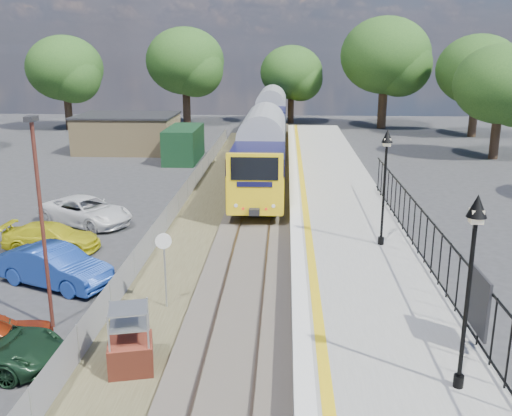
# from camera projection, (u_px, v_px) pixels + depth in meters

# --- Properties ---
(ground) EXTENTS (120.00, 120.00, 0.00)m
(ground) POSITION_uv_depth(u_px,v_px,m) (236.00, 333.00, 17.55)
(ground) COLOR #2D2D30
(ground) RESTS_ON ground
(track_bed) EXTENTS (5.90, 80.00, 0.29)m
(track_bed) POSITION_uv_depth(u_px,v_px,m) (244.00, 233.00, 26.86)
(track_bed) COLOR #473F38
(track_bed) RESTS_ON ground
(platform) EXTENTS (5.00, 70.00, 0.90)m
(platform) POSITION_uv_depth(u_px,v_px,m) (347.00, 238.00, 24.92)
(platform) COLOR gray
(platform) RESTS_ON ground
(platform_edge) EXTENTS (0.90, 70.00, 0.01)m
(platform_edge) POSITION_uv_depth(u_px,v_px,m) (300.00, 228.00, 24.90)
(platform_edge) COLOR silver
(platform_edge) RESTS_ON platform
(victorian_lamp_south) EXTENTS (0.44, 0.44, 4.60)m
(victorian_lamp_south) POSITION_uv_depth(u_px,v_px,m) (473.00, 248.00, 12.28)
(victorian_lamp_south) COLOR black
(victorian_lamp_south) RESTS_ON platform
(victorian_lamp_north) EXTENTS (0.44, 0.44, 4.60)m
(victorian_lamp_north) POSITION_uv_depth(u_px,v_px,m) (386.00, 161.00, 21.90)
(victorian_lamp_north) COLOR black
(victorian_lamp_north) RESTS_ON platform
(palisade_fence) EXTENTS (0.12, 26.00, 2.00)m
(palisade_fence) POSITION_uv_depth(u_px,v_px,m) (438.00, 256.00, 18.88)
(palisade_fence) COLOR black
(palisade_fence) RESTS_ON platform
(wire_fence) EXTENTS (0.06, 52.00, 1.20)m
(wire_fence) POSITION_uv_depth(u_px,v_px,m) (174.00, 208.00, 29.15)
(wire_fence) COLOR #999EA3
(wire_fence) RESTS_ON ground
(outbuilding) EXTENTS (10.80, 10.10, 3.12)m
(outbuilding) POSITION_uv_depth(u_px,v_px,m) (138.00, 135.00, 47.71)
(outbuilding) COLOR tan
(outbuilding) RESTS_ON ground
(tree_line) EXTENTS (56.80, 43.80, 11.88)m
(tree_line) POSITION_uv_depth(u_px,v_px,m) (286.00, 68.00, 56.10)
(tree_line) COLOR #332319
(tree_line) RESTS_ON ground
(train) EXTENTS (2.82, 40.83, 3.51)m
(train) POSITION_uv_depth(u_px,v_px,m) (268.00, 126.00, 46.56)
(train) COLOR yellow
(train) RESTS_ON ground
(brick_plinth) EXTENTS (1.41, 1.41, 1.90)m
(brick_plinth) POSITION_uv_depth(u_px,v_px,m) (130.00, 340.00, 15.26)
(brick_plinth) COLOR maroon
(brick_plinth) RESTS_ON ground
(speed_sign) EXTENTS (0.52, 0.19, 2.68)m
(speed_sign) POSITION_uv_depth(u_px,v_px,m) (164.00, 258.00, 18.73)
(speed_sign) COLOR #999EA3
(speed_sign) RESTS_ON ground
(carpark_lamp) EXTENTS (0.25, 0.50, 6.60)m
(carpark_lamp) POSITION_uv_depth(u_px,v_px,m) (41.00, 211.00, 16.92)
(carpark_lamp) COLOR #51231B
(carpark_lamp) RESTS_ON ground
(car_blue) EXTENTS (4.75, 3.18, 1.48)m
(car_blue) POSITION_uv_depth(u_px,v_px,m) (55.00, 266.00, 20.92)
(car_blue) COLOR navy
(car_blue) RESTS_ON ground
(car_yellow) EXTENTS (4.18, 1.79, 1.20)m
(car_yellow) POSITION_uv_depth(u_px,v_px,m) (52.00, 237.00, 24.62)
(car_yellow) COLOR gold
(car_yellow) RESTS_ON ground
(car_white) EXTENTS (5.41, 4.30, 1.37)m
(car_white) POSITION_uv_depth(u_px,v_px,m) (86.00, 211.00, 28.27)
(car_white) COLOR white
(car_white) RESTS_ON ground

